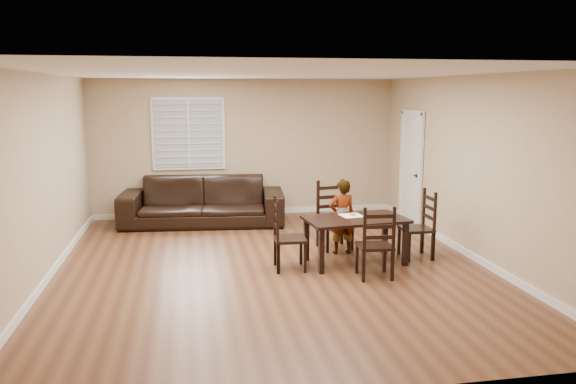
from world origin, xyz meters
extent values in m
plane|color=brown|center=(0.00, 0.00, 0.00)|extent=(7.00, 7.00, 0.00)
cube|color=tan|center=(0.00, 3.50, 1.35)|extent=(6.00, 0.04, 2.70)
cube|color=tan|center=(0.00, -3.50, 1.35)|extent=(6.00, 0.04, 2.70)
cube|color=tan|center=(-3.00, 0.00, 1.35)|extent=(0.04, 7.00, 2.70)
cube|color=tan|center=(3.00, 0.00, 1.35)|extent=(0.04, 7.00, 2.70)
cube|color=white|center=(0.00, 0.00, 2.70)|extent=(6.00, 7.00, 0.04)
cube|color=white|center=(-1.10, 3.45, 1.65)|extent=(1.40, 0.08, 1.40)
cube|color=white|center=(2.97, 2.20, 1.02)|extent=(0.06, 0.94, 2.05)
cylinder|color=#332114|center=(2.94, 1.90, 0.95)|extent=(0.06, 0.06, 0.02)
cube|color=white|center=(0.00, 3.48, 0.05)|extent=(6.00, 0.03, 0.10)
cube|color=white|center=(-2.98, 0.00, 0.05)|extent=(0.03, 7.00, 0.10)
cube|color=white|center=(2.98, 0.00, 0.05)|extent=(0.03, 7.00, 0.10)
cube|color=black|center=(1.22, -0.04, 0.65)|extent=(1.51, 0.96, 0.04)
cube|color=black|center=(0.62, -0.43, 0.31)|extent=(0.08, 0.08, 0.63)
cube|color=black|center=(1.88, -0.29, 0.31)|extent=(0.08, 0.08, 0.63)
cube|color=black|center=(0.55, 0.21, 0.31)|extent=(0.08, 0.08, 0.63)
cube|color=black|center=(1.81, 0.35, 0.31)|extent=(0.08, 0.08, 0.63)
cube|color=black|center=(1.13, 0.75, 0.46)|extent=(0.55, 0.52, 0.04)
cube|color=black|center=(1.10, 0.96, 0.54)|extent=(0.48, 0.12, 1.07)
cube|color=black|center=(0.95, 0.53, 0.22)|extent=(0.05, 0.05, 0.44)
cube|color=black|center=(1.36, 0.60, 0.22)|extent=(0.05, 0.05, 0.44)
cube|color=black|center=(0.89, 0.91, 0.22)|extent=(0.05, 0.05, 0.44)
cube|color=black|center=(1.31, 0.98, 0.22)|extent=(0.05, 0.05, 0.44)
cube|color=black|center=(1.29, -0.69, 0.43)|extent=(0.47, 0.44, 0.04)
cube|color=black|center=(1.28, -0.88, 0.50)|extent=(0.45, 0.07, 1.00)
cube|color=black|center=(1.49, -0.52, 0.20)|extent=(0.04, 0.04, 0.41)
cube|color=black|center=(1.11, -0.50, 0.20)|extent=(0.04, 0.04, 0.41)
cube|color=black|center=(1.47, -0.88, 0.20)|extent=(0.04, 0.04, 0.41)
cube|color=black|center=(1.08, -0.86, 0.20)|extent=(0.04, 0.04, 0.41)
cube|color=black|center=(0.24, -0.15, 0.44)|extent=(0.45, 0.48, 0.04)
cube|color=black|center=(0.05, -0.14, 0.51)|extent=(0.07, 0.46, 1.01)
cube|color=black|center=(0.41, -0.36, 0.21)|extent=(0.04, 0.04, 0.42)
cube|color=black|center=(0.43, 0.03, 0.21)|extent=(0.04, 0.04, 0.42)
cube|color=black|center=(0.05, -0.34, 0.21)|extent=(0.04, 0.04, 0.42)
cube|color=black|center=(0.07, 0.05, 0.21)|extent=(0.04, 0.04, 0.42)
cube|color=black|center=(2.19, 0.06, 0.44)|extent=(0.43, 0.46, 0.04)
cube|color=black|center=(2.39, 0.06, 0.51)|extent=(0.04, 0.46, 1.02)
cube|color=black|center=(2.01, 0.27, 0.21)|extent=(0.04, 0.04, 0.42)
cube|color=black|center=(2.01, -0.13, 0.21)|extent=(0.04, 0.04, 0.42)
cube|color=black|center=(2.38, 0.26, 0.21)|extent=(0.04, 0.04, 0.42)
cube|color=black|center=(2.38, -0.14, 0.21)|extent=(0.04, 0.04, 0.42)
imported|color=gray|center=(1.16, 0.47, 0.57)|extent=(0.45, 0.32, 1.15)
cube|color=#F0E4CE|center=(1.20, 0.12, 0.67)|extent=(0.35, 0.35, 0.00)
torus|color=#C48446|center=(1.22, 0.12, 0.69)|extent=(0.10, 0.10, 0.03)
torus|color=silver|center=(1.22, 0.12, 0.70)|extent=(0.08, 0.08, 0.02)
imported|color=black|center=(-0.88, 2.81, 0.44)|extent=(3.09, 1.44, 0.87)
camera|label=1|loc=(-1.13, -7.60, 2.46)|focal=35.00mm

